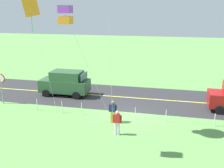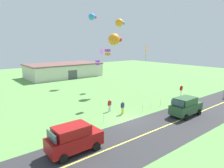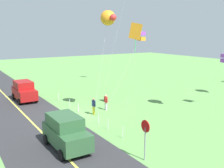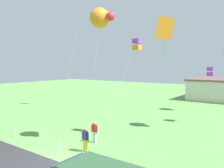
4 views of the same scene
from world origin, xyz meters
name	(u,v)px [view 2 (image 2 of 4)]	position (x,y,z in m)	size (l,w,h in m)	color
ground_plane	(127,119)	(0.00, 0.00, -0.05)	(120.00, 120.00, 0.10)	#60994C
asphalt_road	(154,130)	(0.00, -4.00, 0.00)	(120.00, 7.00, 0.00)	#2D2D30
road_centre_stripe	(154,130)	(0.00, -4.00, 0.01)	(120.00, 0.16, 0.00)	#E5E04C
car_suv_foreground	(186,106)	(6.32, -3.46, 1.15)	(4.40, 2.12, 2.24)	#2D5633
car_parked_west_near	(74,138)	(-8.19, -2.58, 1.15)	(4.40, 2.12, 2.24)	maroon
stop_sign	(181,91)	(10.52, -0.10, 1.80)	(0.76, 0.08, 2.56)	gray
person_adult_near	(123,107)	(0.74, 1.64, 0.86)	(0.58, 0.22, 1.60)	yellow
person_adult_companion	(110,105)	(0.07, 3.38, 0.86)	(0.58, 0.22, 1.60)	silver
kite_red_low	(114,39)	(0.77, 3.28, 9.01)	(1.90, 2.34, 9.71)	silver
kite_blue_mid	(108,52)	(1.99, 6.23, 7.33)	(2.21, 3.15, 7.78)	silver
kite_yellow_high	(120,23)	(8.86, 11.74, 12.08)	(3.47, 1.40, 12.78)	silver
kite_green_far	(101,51)	(7.10, 14.80, 7.10)	(2.27, 1.10, 7.68)	silver
kite_pink_drift	(92,17)	(9.33, 21.12, 14.04)	(1.90, 3.12, 14.75)	silver
kite_orange_near	(98,63)	(5.66, 13.99, 5.14)	(2.53, 0.56, 5.59)	silver
kite_cyan_top	(146,50)	(5.76, 2.64, 7.63)	(2.16, 0.66, 8.45)	silver
warehouse_distant	(64,70)	(7.81, 32.78, 1.75)	(18.36, 10.20, 3.50)	beige
fence_post_0	(78,127)	(-6.04, 0.70, 0.45)	(0.05, 0.05, 0.90)	silver
fence_post_1	(104,119)	(-2.83, 0.70, 0.45)	(0.05, 0.05, 0.90)	silver
fence_post_2	(119,115)	(-0.68, 0.70, 0.45)	(0.05, 0.05, 0.90)	silver
fence_post_3	(143,108)	(3.35, 0.70, 0.45)	(0.05, 0.05, 0.90)	silver
fence_post_4	(151,106)	(4.91, 0.70, 0.45)	(0.05, 0.05, 0.90)	silver
fence_post_5	(161,103)	(6.97, 0.70, 0.45)	(0.05, 0.05, 0.90)	silver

